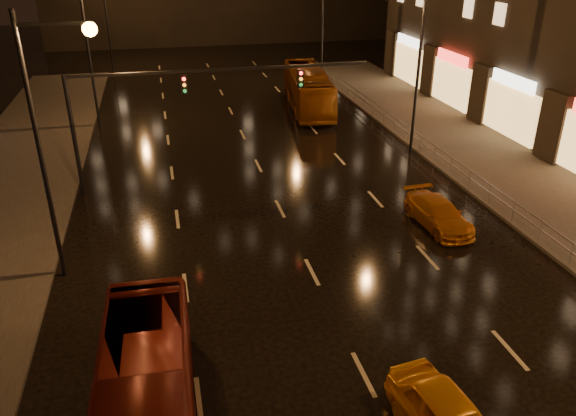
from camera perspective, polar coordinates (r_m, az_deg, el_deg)
The scene contains 6 objects.
ground at distance 31.26m, azimuth -2.38°, elevation 3.03°, with size 140.00×140.00×0.00m, color black.
sidewalk_right at distance 32.25m, azimuth 23.75°, elevation 1.65°, with size 7.00×70.00×0.15m, color #38332D.
traffic_signal at distance 29.30m, azimuth -12.49°, elevation 10.68°, with size 15.31×0.32×6.20m.
railing_right at distance 32.52m, azimuth 16.29°, elevation 4.60°, with size 0.05×56.00×1.00m.
bus_curb at distance 44.45m, azimuth 2.03°, elevation 12.01°, with size 2.62×11.20×3.12m, color #84400D.
taxi_far at distance 26.65m, azimuth 15.04°, elevation -0.57°, with size 1.75×4.31×1.25m, color #C66A12.
Camera 1 is at (-5.24, -8.39, 11.98)m, focal length 35.00 mm.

